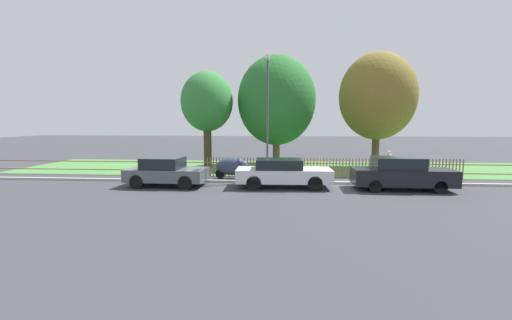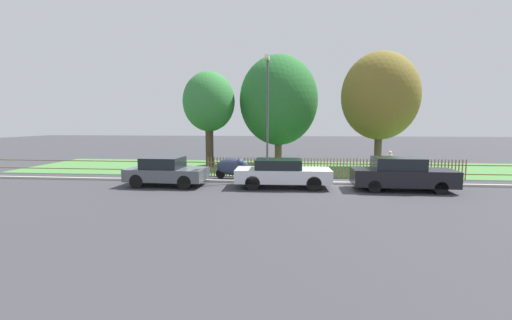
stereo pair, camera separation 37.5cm
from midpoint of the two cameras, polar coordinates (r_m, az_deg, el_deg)
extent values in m
plane|color=#38383D|center=(17.42, 13.93, -4.01)|extent=(120.00, 120.00, 0.00)
cube|color=#B2ADA3|center=(17.51, 13.89, -3.75)|extent=(40.11, 0.20, 0.12)
cube|color=#477F3D|center=(23.31, 11.87, -1.37)|extent=(40.11, 7.90, 0.01)
cube|color=olive|center=(19.41, 13.10, -2.03)|extent=(40.11, 0.03, 0.05)
cube|color=olive|center=(19.34, 13.13, -0.61)|extent=(40.11, 0.03, 0.05)
cube|color=olive|center=(19.71, -7.44, -1.08)|extent=(0.06, 0.03, 1.09)
cube|color=olive|center=(19.67, -6.94, -1.09)|extent=(0.06, 0.03, 1.09)
cube|color=olive|center=(19.63, -6.43, -1.10)|extent=(0.06, 0.03, 1.09)
cube|color=olive|center=(19.59, -5.93, -1.11)|extent=(0.06, 0.03, 1.09)
cube|color=olive|center=(19.56, -5.42, -1.11)|extent=(0.06, 0.03, 1.09)
cube|color=olive|center=(19.53, -4.91, -1.12)|extent=(0.06, 0.03, 1.09)
cube|color=olive|center=(19.49, -4.40, -1.13)|extent=(0.06, 0.03, 1.09)
cube|color=olive|center=(19.46, -3.89, -1.14)|extent=(0.06, 0.03, 1.09)
cube|color=olive|center=(19.43, -3.38, -1.14)|extent=(0.06, 0.03, 1.09)
cube|color=olive|center=(19.41, -2.86, -1.15)|extent=(0.06, 0.03, 1.09)
cube|color=olive|center=(19.38, -2.34, -1.16)|extent=(0.06, 0.03, 1.09)
cube|color=olive|center=(19.36, -1.83, -1.17)|extent=(0.06, 0.03, 1.09)
cube|color=olive|center=(19.34, -1.31, -1.17)|extent=(0.06, 0.03, 1.09)
cube|color=olive|center=(19.31, -0.79, -1.18)|extent=(0.06, 0.03, 1.09)
cube|color=olive|center=(19.30, -0.27, -1.19)|extent=(0.06, 0.03, 1.09)
cube|color=olive|center=(19.28, 0.26, -1.19)|extent=(0.06, 0.03, 1.09)
cube|color=olive|center=(19.26, 0.78, -1.20)|extent=(0.06, 0.03, 1.09)
cube|color=olive|center=(19.25, 1.30, -1.21)|extent=(0.06, 0.03, 1.09)
cube|color=olive|center=(19.23, 1.83, -1.21)|extent=(0.06, 0.03, 1.09)
cube|color=olive|center=(19.22, 2.35, -1.22)|extent=(0.06, 0.03, 1.09)
cube|color=olive|center=(19.21, 2.88, -1.23)|extent=(0.06, 0.03, 1.09)
cube|color=olive|center=(19.21, 3.41, -1.23)|extent=(0.06, 0.03, 1.09)
cube|color=olive|center=(19.20, 3.93, -1.24)|extent=(0.06, 0.03, 1.09)
cube|color=olive|center=(19.19, 4.46, -1.25)|extent=(0.06, 0.03, 1.09)
cube|color=olive|center=(19.19, 4.99, -1.25)|extent=(0.06, 0.03, 1.09)
cube|color=olive|center=(19.19, 5.52, -1.26)|extent=(0.06, 0.03, 1.09)
cube|color=olive|center=(19.19, 6.04, -1.26)|extent=(0.06, 0.03, 1.09)
cube|color=olive|center=(19.19, 6.57, -1.27)|extent=(0.06, 0.03, 1.09)
cube|color=olive|center=(19.19, 7.10, -1.27)|extent=(0.06, 0.03, 1.09)
cube|color=olive|center=(19.20, 7.63, -1.28)|extent=(0.06, 0.03, 1.09)
cube|color=olive|center=(19.21, 8.15, -1.29)|extent=(0.06, 0.03, 1.09)
cube|color=olive|center=(19.21, 8.68, -1.29)|extent=(0.06, 0.03, 1.09)
cube|color=olive|center=(19.22, 9.20, -1.30)|extent=(0.06, 0.03, 1.09)
cube|color=olive|center=(19.24, 9.73, -1.30)|extent=(0.06, 0.03, 1.09)
cube|color=olive|center=(19.25, 10.25, -1.31)|extent=(0.06, 0.03, 1.09)
cube|color=olive|center=(19.26, 10.78, -1.31)|extent=(0.06, 0.03, 1.09)
cube|color=olive|center=(19.28, 11.30, -1.32)|extent=(0.06, 0.03, 1.09)
cube|color=olive|center=(19.30, 11.82, -1.32)|extent=(0.06, 0.03, 1.09)
cube|color=olive|center=(19.32, 12.35, -1.32)|extent=(0.06, 0.03, 1.09)
cube|color=olive|center=(19.34, 12.87, -1.33)|extent=(0.06, 0.03, 1.09)
cube|color=olive|center=(19.36, 13.38, -1.33)|extent=(0.06, 0.03, 1.09)
cube|color=olive|center=(19.39, 13.90, -1.34)|extent=(0.06, 0.03, 1.09)
cube|color=olive|center=(19.41, 14.42, -1.34)|extent=(0.06, 0.03, 1.09)
cube|color=olive|center=(19.44, 14.93, -1.35)|extent=(0.06, 0.03, 1.09)
cube|color=olive|center=(19.47, 15.45, -1.35)|extent=(0.06, 0.03, 1.09)
cube|color=olive|center=(19.50, 15.96, -1.35)|extent=(0.06, 0.03, 1.09)
cube|color=olive|center=(19.53, 16.47, -1.36)|extent=(0.06, 0.03, 1.09)
cube|color=olive|center=(19.56, 16.98, -1.36)|extent=(0.06, 0.03, 1.09)
cube|color=olive|center=(19.60, 17.48, -1.36)|extent=(0.06, 0.03, 1.09)
cube|color=olive|center=(19.64, 17.99, -1.37)|extent=(0.06, 0.03, 1.09)
cube|color=olive|center=(19.67, 18.49, -1.37)|extent=(0.06, 0.03, 1.09)
cube|color=olive|center=(19.71, 18.99, -1.37)|extent=(0.06, 0.03, 1.09)
cube|color=olive|center=(19.75, 19.49, -1.37)|extent=(0.06, 0.03, 1.09)
cube|color=olive|center=(19.80, 19.99, -1.38)|extent=(0.06, 0.03, 1.09)
cube|color=olive|center=(19.84, 20.48, -1.38)|extent=(0.06, 0.03, 1.09)
cube|color=olive|center=(19.89, 20.98, -1.38)|extent=(0.06, 0.03, 1.09)
cube|color=olive|center=(19.93, 21.47, -1.38)|extent=(0.06, 0.03, 1.09)
cube|color=olive|center=(19.98, 21.95, -1.39)|extent=(0.06, 0.03, 1.09)
cube|color=olive|center=(20.03, 22.44, -1.39)|extent=(0.06, 0.03, 1.09)
cube|color=olive|center=(20.08, 22.92, -1.39)|extent=(0.06, 0.03, 1.09)
cube|color=olive|center=(20.14, 23.40, -1.39)|extent=(0.06, 0.03, 1.09)
cube|color=olive|center=(20.19, 23.88, -1.39)|extent=(0.06, 0.03, 1.09)
cube|color=olive|center=(20.25, 24.36, -1.40)|extent=(0.06, 0.03, 1.09)
cube|color=olive|center=(20.30, 24.83, -1.40)|extent=(0.06, 0.03, 1.09)
cube|color=olive|center=(20.36, 25.30, -1.40)|extent=(0.06, 0.03, 1.09)
cube|color=olive|center=(20.42, 25.77, -1.40)|extent=(0.06, 0.03, 1.09)
cube|color=olive|center=(20.48, 26.23, -1.40)|extent=(0.06, 0.03, 1.09)
cube|color=olive|center=(20.55, 26.69, -1.40)|extent=(0.06, 0.03, 1.09)
cube|color=olive|center=(20.61, 27.15, -1.40)|extent=(0.06, 0.03, 1.09)
cube|color=olive|center=(20.68, 27.61, -1.41)|extent=(0.06, 0.03, 1.09)
cube|color=olive|center=(20.74, 28.06, -1.41)|extent=(0.06, 0.03, 1.09)
cube|color=olive|center=(20.81, 28.51, -1.41)|extent=(0.06, 0.03, 1.09)
cube|color=olive|center=(20.88, 28.96, -1.41)|extent=(0.06, 0.03, 1.09)
cube|color=olive|center=(20.95, 29.40, -1.41)|extent=(0.06, 0.03, 1.09)
cube|color=olive|center=(21.02, 29.84, -1.41)|extent=(0.06, 0.03, 1.09)
cube|color=olive|center=(21.09, 30.28, -1.41)|extent=(0.06, 0.03, 1.09)
cube|color=olive|center=(21.17, 30.72, -1.41)|extent=(0.06, 0.03, 1.09)
cube|color=olive|center=(21.24, 31.15, -1.41)|extent=(0.06, 0.03, 1.09)
cube|color=olive|center=(21.32, 31.58, -1.41)|extent=(0.06, 0.03, 1.09)
cube|color=olive|center=(21.40, 32.00, -1.41)|extent=(0.06, 0.03, 1.09)
cube|color=#51565B|center=(17.05, -13.99, -2.29)|extent=(3.79, 1.93, 0.58)
cube|color=black|center=(17.04, -14.62, -0.42)|extent=(1.84, 1.69, 0.53)
cylinder|color=black|center=(17.48, -9.42, -2.78)|extent=(0.66, 0.16, 0.66)
cylinder|color=black|center=(15.91, -11.19, -3.71)|extent=(0.66, 0.16, 0.66)
cylinder|color=black|center=(18.29, -16.38, -2.55)|extent=(0.66, 0.16, 0.66)
cylinder|color=black|center=(16.80, -18.70, -3.40)|extent=(0.66, 0.16, 0.66)
cube|color=silver|center=(16.13, 5.17, -2.53)|extent=(4.47, 1.86, 0.61)
cube|color=black|center=(16.06, 4.40, -0.66)|extent=(2.17, 1.62, 0.45)
cylinder|color=black|center=(17.04, 9.73, -2.99)|extent=(0.68, 0.16, 0.67)
cylinder|color=black|center=(15.49, 10.31, -3.93)|extent=(0.68, 0.16, 0.67)
cylinder|color=black|center=(16.98, 0.48, -2.93)|extent=(0.68, 0.16, 0.67)
cylinder|color=black|center=(15.42, 0.12, -3.87)|extent=(0.68, 0.16, 0.67)
cube|color=black|center=(16.82, 23.80, -2.64)|extent=(4.43, 1.75, 0.73)
cube|color=black|center=(16.67, 23.17, -0.50)|extent=(2.14, 1.54, 0.53)
cylinder|color=black|center=(18.02, 27.21, -3.28)|extent=(0.57, 0.15, 0.56)
cylinder|color=black|center=(16.61, 29.02, -4.13)|extent=(0.57, 0.15, 0.56)
cylinder|color=black|center=(17.26, 18.67, -3.30)|extent=(0.57, 0.15, 0.56)
cylinder|color=black|center=(15.79, 19.79, -4.21)|extent=(0.57, 0.15, 0.56)
cylinder|color=black|center=(18.69, -1.27, -2.31)|extent=(0.53, 0.13, 0.53)
cylinder|color=black|center=(18.83, -5.34, -2.27)|extent=(0.53, 0.13, 0.53)
ellipsoid|color=#2D3851|center=(18.69, -3.32, -1.07)|extent=(1.80, 0.73, 0.95)
ellipsoid|color=#2D3851|center=(18.62, -2.04, -0.30)|extent=(0.45, 0.82, 0.44)
cylinder|color=#473828|center=(23.84, -7.31, 2.92)|extent=(0.54, 0.54, 3.36)
ellipsoid|color=#337A38|center=(23.84, -7.41, 9.64)|extent=(3.53, 3.53, 4.06)
cylinder|color=brown|center=(24.53, 4.17, 2.48)|extent=(0.50, 0.50, 2.87)
ellipsoid|color=#286B2D|center=(24.52, 4.23, 9.90)|extent=(5.49, 5.49, 6.31)
cylinder|color=brown|center=(23.98, 20.10, 2.43)|extent=(0.47, 0.47, 3.21)
ellipsoid|color=olive|center=(24.00, 20.39, 9.99)|extent=(4.94, 4.94, 5.68)
cylinder|color=slate|center=(19.57, 21.50, -2.01)|extent=(0.14, 0.14, 0.76)
cylinder|color=slate|center=(19.50, 22.12, -2.07)|extent=(0.14, 0.14, 0.76)
cylinder|color=silver|center=(19.46, 21.89, -0.05)|extent=(0.44, 0.44, 0.60)
sphere|color=beige|center=(19.42, 21.94, 1.13)|extent=(0.21, 0.21, 0.21)
cylinder|color=#47474C|center=(17.69, 2.52, 6.32)|extent=(0.11, 0.11, 6.14)
cube|color=beige|center=(17.63, 2.51, 16.68)|extent=(0.20, 0.76, 0.18)
camera|label=1|loc=(0.19, -89.40, 0.07)|focal=24.00mm
camera|label=2|loc=(0.19, 90.60, -0.07)|focal=24.00mm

